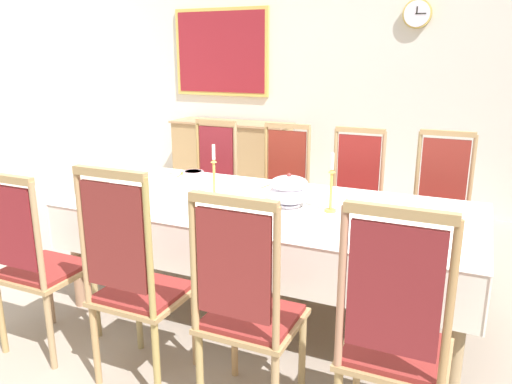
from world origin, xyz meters
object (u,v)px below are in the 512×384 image
(bowl_near_left, at_px, (283,185))
(spoon_primary, at_px, (272,184))
(chair_south_a, at_px, (34,261))
(dining_table, at_px, (269,214))
(chair_north_b, at_px, (281,189))
(chair_north_d, at_px, (440,206))
(bowl_near_right, at_px, (193,173))
(mounted_clock, at_px, (417,14))
(soup_tureen, at_px, (289,190))
(candlestick_east, at_px, (331,188))
(spoon_secondary, at_px, (183,173))
(chair_south_c, at_px, (246,307))
(sideboard, at_px, (232,159))
(framed_painting, at_px, (221,52))
(chair_north_a, at_px, (210,181))
(chair_south_d, at_px, (394,337))
(chair_south_b, at_px, (134,279))
(chair_north_c, at_px, (353,197))
(candlestick_west, at_px, (214,176))

(bowl_near_left, bearing_deg, spoon_primary, 165.79)
(chair_south_a, bearing_deg, dining_table, 44.77)
(dining_table, bearing_deg, chair_north_b, 107.37)
(chair_south_a, bearing_deg, chair_north_d, 45.36)
(bowl_near_right, bearing_deg, chair_south_a, -96.12)
(bowl_near_right, relative_size, spoon_primary, 0.92)
(spoon_primary, bearing_deg, bowl_near_left, -2.90)
(mounted_clock, bearing_deg, soup_tureen, -97.40)
(candlestick_east, xyz_separation_m, mounted_clock, (0.07, 2.65, 1.17))
(soup_tureen, bearing_deg, spoon_secondary, 156.14)
(bowl_near_right, bearing_deg, chair_south_c, -51.54)
(sideboard, relative_size, framed_painting, 1.16)
(chair_north_a, relative_size, sideboard, 0.77)
(chair_north_a, bearing_deg, chair_south_d, 134.60)
(chair_south_b, bearing_deg, spoon_primary, 84.74)
(chair_south_c, xyz_separation_m, chair_south_d, (0.66, -0.00, 0.01))
(chair_south_a, distance_m, candlestick_east, 1.76)
(chair_north_c, xyz_separation_m, chair_south_d, (0.66, -2.01, 0.02))
(chair_south_a, relative_size, chair_north_b, 0.98)
(candlestick_east, height_order, mounted_clock, mounted_clock)
(chair_south_b, distance_m, chair_north_d, 2.38)
(chair_north_a, xyz_separation_m, bowl_near_right, (0.16, -0.54, 0.20))
(chair_south_c, bearing_deg, chair_north_b, 107.32)
(chair_south_d, height_order, mounted_clock, mounted_clock)
(chair_north_c, xyz_separation_m, framed_painting, (-2.08, 1.66, 1.13))
(chair_south_d, bearing_deg, spoon_primary, 128.06)
(chair_north_d, relative_size, bowl_near_right, 6.94)
(candlestick_east, xyz_separation_m, spoon_secondary, (-1.37, 0.49, -0.14))
(chair_north_c, bearing_deg, spoon_secondary, 21.88)
(sideboard, relative_size, mounted_clock, 5.05)
(chair_south_a, relative_size, mounted_clock, 3.82)
(chair_south_c, bearing_deg, candlestick_west, 125.54)
(chair_north_c, relative_size, spoon_primary, 6.31)
(chair_south_c, distance_m, chair_north_c, 2.00)
(chair_south_d, height_order, framed_painting, framed_painting)
(chair_north_d, distance_m, candlestick_west, 1.73)
(soup_tureen, relative_size, mounted_clock, 0.94)
(chair_south_d, height_order, sideboard, chair_south_d)
(chair_north_b, xyz_separation_m, bowl_near_right, (-0.54, -0.54, 0.20))
(candlestick_west, bearing_deg, spoon_secondary, 139.23)
(soup_tureen, bearing_deg, spoon_primary, 123.93)
(bowl_near_right, bearing_deg, mounted_clock, 58.80)
(dining_table, distance_m, bowl_near_right, 0.97)
(dining_table, bearing_deg, chair_north_d, 45.95)
(dining_table, relative_size, chair_south_b, 2.21)
(chair_south_b, distance_m, chair_south_c, 0.62)
(framed_painting, bearing_deg, spoon_secondary, -69.92)
(dining_table, bearing_deg, chair_north_c, 72.73)
(bowl_near_left, bearing_deg, chair_north_d, 28.50)
(dining_table, relative_size, chair_north_d, 2.31)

